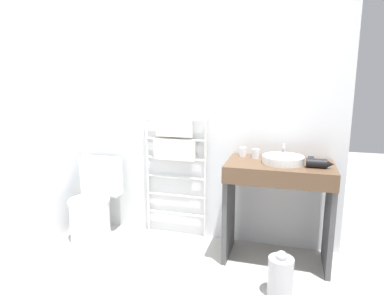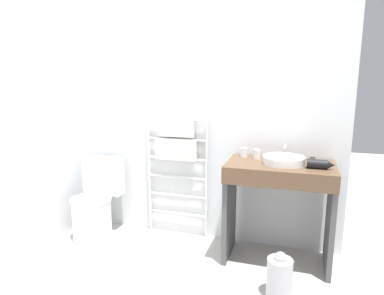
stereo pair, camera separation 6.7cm
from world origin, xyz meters
The scene contains 12 objects.
wall_back centered at (0.00, 1.36, 1.27)m, with size 2.73×0.12×2.54m, color silver.
wall_side centered at (-1.30, 0.65, 1.27)m, with size 0.12×1.93×2.54m, color silver.
toilet centered at (-0.92, 0.97, 0.31)m, with size 0.40×0.51×0.78m.
towel_radiator centered at (-0.17, 1.25, 0.85)m, with size 0.62×0.06×1.20m.
vanity_counter centered at (0.81, 1.01, 0.57)m, with size 0.86×0.52×0.86m.
sink_basin centered at (0.83, 1.02, 0.90)m, with size 0.33×0.33×0.06m.
faucet centered at (0.83, 1.20, 0.94)m, with size 0.02×0.10×0.12m.
cup_near_wall centered at (0.49, 1.18, 0.90)m, with size 0.06×0.06×0.08m.
cup_near_edge centered at (0.60, 1.14, 0.90)m, with size 0.06×0.06×0.08m.
hair_dryer centered at (1.10, 0.96, 0.90)m, with size 0.20×0.17×0.07m.
trash_bin centered at (0.87, 0.53, 0.15)m, with size 0.18×0.21×0.35m.
bath_mat centered at (-0.96, 0.33, 0.01)m, with size 0.56×0.36×0.01m, color silver.
Camera 1 is at (0.88, -1.78, 1.54)m, focal length 32.00 mm.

